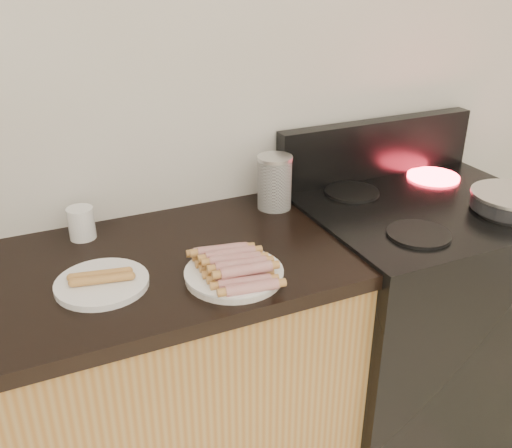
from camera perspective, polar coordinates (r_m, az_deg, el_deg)
name	(u,v)px	position (r m, az deg, el deg)	size (l,w,h in m)	color
wall_back	(150,82)	(1.69, -10.60, 13.77)	(4.00, 0.04, 2.60)	silver
stove	(410,322)	(2.11, 15.12, -9.41)	(0.76, 0.65, 0.91)	black
stove_panel	(377,148)	(2.06, 11.97, 7.44)	(0.76, 0.06, 0.20)	black
burner_near_left	(419,234)	(1.67, 15.95, -0.98)	(0.18, 0.18, 0.01)	black
burner_near_right	(508,213)	(1.90, 23.91, 1.00)	(0.18, 0.18, 0.01)	black
burner_far_left	(352,192)	(1.91, 9.56, 3.18)	(0.18, 0.18, 0.01)	black
burner_far_right	(433,177)	(2.11, 17.30, 4.55)	(0.18, 0.18, 0.01)	#FF1E2D
main_plate	(234,275)	(1.42, -2.21, -5.15)	(0.24, 0.24, 0.02)	silver
side_plate	(102,283)	(1.44, -15.14, -5.75)	(0.23, 0.23, 0.02)	silver
hotdog_pile	(234,265)	(1.41, -2.23, -4.08)	(0.13, 0.25, 0.05)	brown
plain_sausages	(101,277)	(1.43, -15.23, -5.11)	(0.14, 0.07, 0.02)	#C27839
canister	(275,182)	(1.78, 1.87, 4.20)	(0.11, 0.11, 0.17)	white
mug	(81,223)	(1.67, -17.06, 0.08)	(0.07, 0.07, 0.09)	silver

